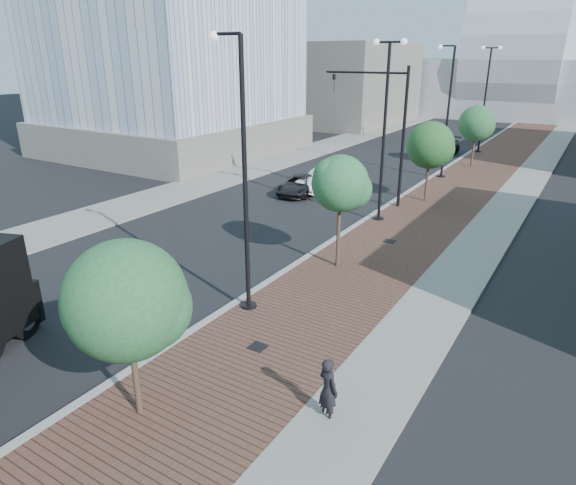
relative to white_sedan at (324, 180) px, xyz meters
The scene contains 22 objects.
sidewalk 16.18m from the white_sedan, 57.83° to the left, with size 7.00×140.00×0.12m, color #4C2D23.
concrete_strip 17.76m from the white_sedan, 50.43° to the left, with size 2.40×140.00×0.13m, color slate.
curb 14.62m from the white_sedan, 69.53° to the left, with size 0.30×140.00×0.14m, color gray.
west_sidewalk 15.81m from the white_sedan, 119.98° to the left, with size 4.00×140.00×0.12m, color slate.
white_sedan is the anchor object (origin of this frame).
dark_car_mid 1.88m from the white_sedan, 119.10° to the right, with size 2.00×4.33×1.20m, color black.
dark_car_far 17.01m from the white_sedan, 79.86° to the left, with size 2.09×5.15×1.49m, color black.
pedestrian 22.64m from the white_sedan, 61.64° to the right, with size 0.63×0.41×1.72m, color black.
streetlight_1 17.62m from the white_sedan, 71.07° to the right, with size 1.44×0.56×9.21m.
streetlight_2 8.24m from the white_sedan, 37.11° to the right, with size 1.72×0.56×9.28m.
streetlight_3 10.16m from the white_sedan, 53.93° to the left, with size 1.44×0.56×9.21m.
streetlight_4 20.90m from the white_sedan, 73.83° to the left, with size 1.72×0.56×9.28m.
traffic_mast 6.55m from the white_sedan, 15.33° to the right, with size 5.09×0.20×8.00m.
tree_0 23.43m from the white_sedan, 73.15° to the right, with size 2.86×2.86×4.67m.
tree_1 13.48m from the white_sedan, 59.12° to the right, with size 2.37×2.32×4.85m.
tree_2 7.33m from the white_sedan, ahead, with size 2.80×2.80×4.92m.
tree_3 14.65m from the white_sedan, 62.01° to the left, with size 2.77×2.77×4.91m.
tower_podium 19.74m from the white_sedan, 163.26° to the left, with size 19.00×19.00×3.00m, color #625F58.
convention_center 59.00m from the white_sedan, 86.97° to the left, with size 50.00×30.00×50.00m.
commercial_block_nw 37.07m from the white_sedan, 113.85° to the left, with size 14.00×20.00×10.00m, color slate.
utility_cover_1 19.81m from the white_sedan, 67.71° to the right, with size 0.50×0.50×0.02m, color black.
utility_cover_2 10.50m from the white_sedan, 44.27° to the right, with size 0.50×0.50×0.02m, color black.
Camera 1 is at (10.20, -2.78, 8.52)m, focal length 31.27 mm.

